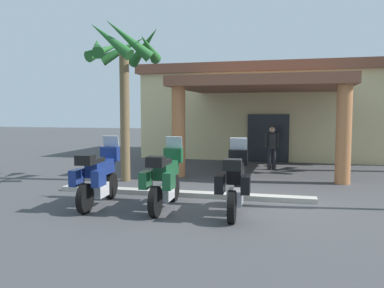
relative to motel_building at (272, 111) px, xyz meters
name	(u,v)px	position (x,y,z in m)	size (l,w,h in m)	color
ground_plane	(249,203)	(-0.06, -10.89, -2.27)	(80.00, 80.00, 0.00)	#424244
motel_building	(272,111)	(0.00, 0.00, 0.00)	(12.58, 11.42, 4.43)	beige
motorcycle_blue	(98,176)	(-3.51, -11.99, -1.57)	(0.73, 2.21, 1.61)	black
motorcycle_green	(165,178)	(-1.89, -11.91, -1.57)	(0.71, 2.21, 1.61)	black
motorcycle_black	(235,182)	(-0.26, -11.99, -1.57)	(0.72, 2.21, 1.61)	black
pedestrian	(272,145)	(0.21, -5.03, -1.32)	(0.51, 0.32, 1.64)	black
palm_tree_roadside	(123,60)	(-4.26, -8.69, 1.57)	(2.43, 2.48, 4.99)	brown
curb_strip	(181,194)	(-1.89, -10.47, -2.21)	(6.87, 0.36, 0.12)	#ADA89E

